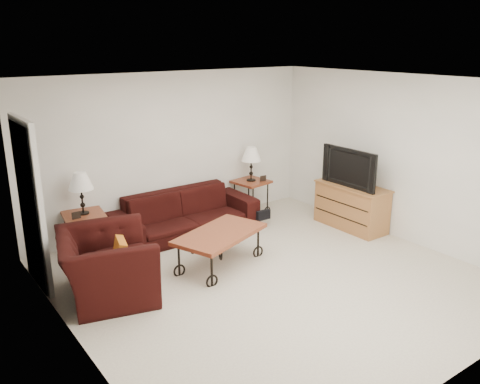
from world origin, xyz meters
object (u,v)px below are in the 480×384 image
Objects in this scene: backpack at (258,210)px; armchair at (106,265)px; lamp_right at (251,164)px; lamp_left at (82,193)px; television at (353,167)px; side_table_left at (85,234)px; coffee_table at (220,249)px; tv_stand at (351,206)px; sofa at (185,214)px; side_table_right at (251,197)px.

armchair is at bearing -153.39° from backpack.
lamp_right is at bearing -52.19° from armchair.
television is (3.86, -1.52, 0.12)m from lamp_left.
armchair is 1.14× the size of television.
television is (3.86, -1.52, 0.72)m from side_table_left.
side_table_left is at bearing 132.05° from coffee_table.
backpack is at bearing 139.15° from tv_stand.
armchair is 1.02× the size of tv_stand.
side_table_left is 0.60m from lamp_left.
sofa is at bearing 80.95° from coffee_table.
side_table_left is at bearing 179.67° from backpack.
lamp_right is at bearing 41.87° from coffee_table.
tv_stand is (2.55, -0.05, 0.12)m from coffee_table.
coffee_table is (1.33, -1.48, -0.06)m from side_table_left.
coffee_table is (-1.65, -1.48, -0.65)m from lamp_right.
armchair is 4.14m from television.
lamp_right is at bearing -150.05° from television.
lamp_right is 2.31m from coffee_table.
sofa is at bearing -120.08° from television.
tv_stand reaches higher than side_table_right.
sofa is 3.83× the size of lamp_left.
tv_stand is 1.52m from backpack.
tv_stand is (3.88, -1.52, 0.06)m from side_table_left.
sofa is at bearing 150.13° from tv_stand.
tv_stand reaches higher than sofa.
backpack is (1.19, -0.35, -0.09)m from sofa.
lamp_right is (0.00, 0.00, 0.60)m from side_table_right.
television is at bearing -21.55° from lamp_left.
armchair is at bearing -92.08° from television.
sofa is 3.87× the size of side_table_right.
side_table_right is 1.00× the size of lamp_right.
coffee_table is at bearing -91.05° from television.
lamp_left is 0.47× the size of coffee_table.
television is (2.53, -0.05, 0.78)m from coffee_table.
side_table_right is 2.21m from coffee_table.
tv_stand is at bearing -59.48° from lamp_right.
coffee_table is 1.57m from armchair.
lamp_left is at bearing -111.55° from television.
sofa is at bearing -6.67° from side_table_left.
side_table_left is 3.04m from lamp_right.
lamp_left is at bearing 173.33° from sofa.
side_table_right reaches higher than coffee_table.
armchair reaches higher than backpack.
lamp_right is (2.98, 0.00, -0.01)m from lamp_left.
side_table_left is at bearing 180.00° from side_table_right.
lamp_right is 0.49× the size of armchair.
lamp_right is at bearing 75.52° from backpack.
side_table_left is 4.17m from tv_stand.
lamp_left is 1.49m from armchair.
lamp_right is 0.46× the size of coffee_table.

